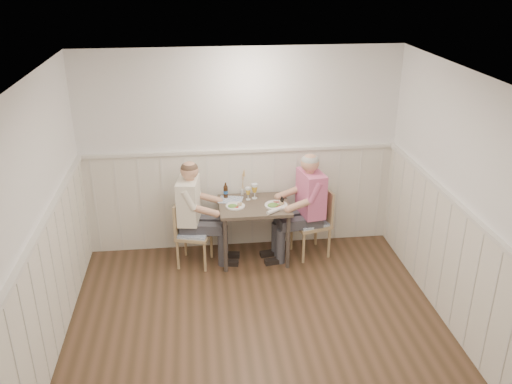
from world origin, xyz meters
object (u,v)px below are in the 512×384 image
chair_right (315,219)px  beer_bottle (226,191)px  grass_vase (242,183)px  chair_left (190,230)px  man_in_pink (307,214)px  dining_table (254,212)px  diner_cream (193,220)px

chair_right → beer_bottle: (-1.11, 0.21, 0.36)m
beer_bottle → grass_vase: 0.24m
chair_right → beer_bottle: beer_bottle is taller
chair_left → man_in_pink: bearing=1.5°
dining_table → diner_cream: 0.76m
diner_cream → beer_bottle: (0.42, 0.23, 0.27)m
dining_table → diner_cream: bearing=179.3°
man_in_pink → diner_cream: size_ratio=1.03×
man_in_pink → dining_table: bearing=179.4°
chair_right → chair_left: bearing=-177.4°
chair_right → chair_left: (-1.58, -0.07, -0.03)m
man_in_pink → beer_bottle: 1.06m
man_in_pink → chair_right: bearing=17.0°
dining_table → beer_bottle: size_ratio=4.26×
chair_right → beer_bottle: bearing=169.3°
chair_right → man_in_pink: man_in_pink is taller
chair_right → dining_table: bearing=-178.0°
chair_left → man_in_pink: (1.47, 0.04, 0.13)m
diner_cream → grass_vase: (0.64, 0.30, 0.34)m
chair_left → man_in_pink: 1.48m
diner_cream → beer_bottle: 0.55m
chair_left → grass_vase: size_ratio=2.34×
grass_vase → chair_left: bearing=-152.7°
man_in_pink → grass_vase: (-0.79, 0.32, 0.32)m
man_in_pink → grass_vase: size_ratio=3.89×
chair_left → diner_cream: bearing=49.9°
chair_right → beer_bottle: size_ratio=4.39×
beer_bottle → dining_table: bearing=-35.5°
chair_right → grass_vase: bearing=162.5°
dining_table → chair_left: 0.83m
diner_cream → beer_bottle: size_ratio=6.70×
chair_right → diner_cream: bearing=-179.3°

